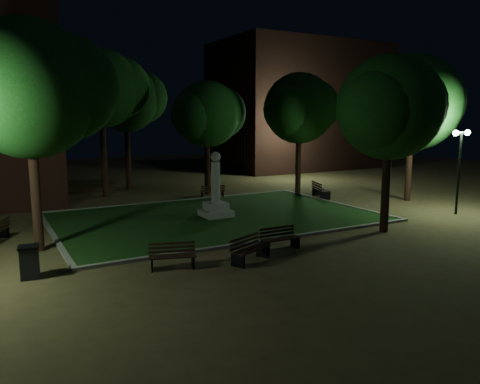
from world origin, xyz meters
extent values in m
plane|color=brown|center=(0.00, 0.00, 0.00)|extent=(80.00, 80.00, 0.00)
cube|color=#193D12|center=(0.00, 2.00, 0.04)|extent=(15.00, 10.00, 0.08)
cube|color=slate|center=(0.00, -3.10, 0.06)|extent=(15.40, 0.20, 0.12)
cube|color=slate|center=(0.00, 7.10, 0.06)|extent=(15.40, 0.20, 0.12)
cube|color=slate|center=(-7.60, 2.00, 0.06)|extent=(0.20, 10.00, 0.12)
cube|color=slate|center=(7.60, 2.00, 0.06)|extent=(0.20, 10.00, 0.12)
cube|color=gray|center=(0.00, 2.00, 0.23)|extent=(1.40, 1.40, 0.30)
cube|color=gray|center=(0.00, 2.00, 0.58)|extent=(1.00, 1.00, 0.40)
cylinder|color=gray|center=(0.00, 2.00, 1.78)|extent=(0.44, 0.44, 2.00)
sphere|color=gray|center=(0.00, 2.00, 3.03)|extent=(0.50, 0.50, 0.50)
cube|color=#46221A|center=(18.00, 20.00, 6.00)|extent=(16.00, 10.00, 12.00)
cylinder|color=black|center=(-8.32, -0.02, 2.22)|extent=(0.36, 0.36, 4.43)
sphere|color=#1A5219|center=(-8.32, -0.02, 5.92)|extent=(4.97, 4.97, 4.97)
sphere|color=#1A5219|center=(-7.08, 0.18, 6.02)|extent=(3.98, 3.98, 3.98)
cylinder|color=black|center=(-3.35, 10.92, 2.62)|extent=(0.36, 0.36, 5.24)
sphere|color=#1A5219|center=(-3.35, 10.92, 6.66)|extent=(4.74, 4.74, 4.74)
sphere|color=#1A5219|center=(-2.16, 11.12, 6.76)|extent=(3.79, 3.79, 3.79)
sphere|color=#1A5219|center=(-4.30, 10.62, 6.56)|extent=(3.55, 3.55, 3.55)
cylinder|color=black|center=(2.70, 8.77, 1.94)|extent=(0.36, 0.36, 3.87)
sphere|color=#1A5219|center=(2.70, 8.77, 5.13)|extent=(4.21, 4.21, 4.21)
sphere|color=#1A5219|center=(3.75, 8.97, 5.23)|extent=(3.37, 3.37, 3.37)
sphere|color=#1A5219|center=(1.86, 8.47, 5.03)|extent=(3.16, 3.16, 3.16)
cylinder|color=black|center=(8.15, 6.39, 2.07)|extent=(0.36, 0.36, 4.15)
sphere|color=#1A5219|center=(8.15, 6.39, 5.51)|extent=(4.56, 4.56, 4.56)
sphere|color=#1A5219|center=(9.29, 6.59, 5.61)|extent=(3.65, 3.65, 3.65)
sphere|color=#1A5219|center=(7.24, 6.09, 5.41)|extent=(3.42, 3.42, 3.42)
cylinder|color=black|center=(12.21, 0.88, 2.04)|extent=(0.36, 0.36, 4.08)
sphere|color=#1A5219|center=(12.21, 0.88, 5.76)|extent=(5.61, 5.61, 5.61)
sphere|color=#1A5219|center=(13.61, 1.08, 5.86)|extent=(4.49, 4.49, 4.49)
sphere|color=#1A5219|center=(11.09, 0.58, 5.66)|extent=(4.21, 4.21, 4.21)
cylinder|color=black|center=(5.16, -4.10, 2.01)|extent=(0.36, 0.36, 4.02)
sphere|color=#1A5219|center=(5.16, -4.10, 5.34)|extent=(4.43, 4.43, 4.43)
sphere|color=#1A5219|center=(6.27, -3.90, 5.44)|extent=(3.54, 3.54, 3.54)
sphere|color=#1A5219|center=(4.28, -4.40, 5.24)|extent=(3.32, 3.32, 3.32)
cylinder|color=black|center=(-8.64, 9.07, 2.32)|extent=(0.36, 0.36, 4.65)
sphere|color=#1A5219|center=(-8.64, 9.07, 5.99)|extent=(4.48, 4.48, 4.48)
sphere|color=#1A5219|center=(-7.52, 9.27, 6.09)|extent=(3.59, 3.59, 3.59)
cylinder|color=black|center=(-1.21, 13.21, 2.42)|extent=(0.36, 0.36, 4.84)
sphere|color=#1A5219|center=(-1.21, 13.21, 6.18)|extent=(4.49, 4.49, 4.49)
sphere|color=#1A5219|center=(-0.09, 13.41, 6.28)|extent=(3.59, 3.59, 3.59)
sphere|color=#1A5219|center=(-2.11, 12.91, 6.08)|extent=(3.37, 3.37, 3.37)
cylinder|color=black|center=(11.19, -3.21, 2.08)|extent=(0.12, 0.12, 4.17)
cylinder|color=black|center=(11.19, -3.21, 4.17)|extent=(0.90, 0.08, 0.08)
sphere|color=#D8FFD8|center=(10.74, -3.21, 4.17)|extent=(0.28, 0.28, 0.28)
sphere|color=#D8FFD8|center=(11.64, -3.21, 4.17)|extent=(0.28, 0.28, 0.28)
cylinder|color=black|center=(12.09, 11.89, 2.07)|extent=(0.12, 0.12, 4.13)
cylinder|color=black|center=(12.09, 11.89, 4.13)|extent=(0.90, 0.08, 0.08)
sphere|color=#D8FFD8|center=(11.64, 11.89, 4.13)|extent=(0.28, 0.28, 0.28)
sphere|color=#D8FFD8|center=(12.54, 11.89, 4.13)|extent=(0.28, 0.28, 0.28)
cube|color=black|center=(-2.77, -5.35, 0.22)|extent=(0.27, 0.53, 0.44)
cube|color=black|center=(-1.47, -4.80, 0.22)|extent=(0.27, 0.53, 0.44)
cube|color=black|center=(-2.03, -5.28, 0.45)|extent=(1.52, 0.71, 0.04)
cube|color=black|center=(-2.09, -5.15, 0.45)|extent=(1.52, 0.71, 0.04)
cube|color=black|center=(-2.14, -5.02, 0.45)|extent=(1.52, 0.71, 0.04)
cube|color=black|center=(-2.20, -4.89, 0.45)|extent=(1.52, 0.71, 0.04)
cube|color=black|center=(-2.22, -4.83, 0.55)|extent=(1.51, 0.68, 0.10)
cube|color=black|center=(-2.22, -4.83, 0.69)|extent=(1.51, 0.68, 0.10)
cube|color=black|center=(-2.22, -4.83, 0.84)|extent=(1.51, 0.68, 0.10)
cube|color=black|center=(-1.03, -4.28, 0.21)|extent=(0.06, 0.53, 0.42)
cube|color=black|center=(0.31, -4.28, 0.21)|extent=(0.06, 0.53, 0.42)
cube|color=black|center=(-0.36, -4.49, 0.43)|extent=(1.53, 0.09, 0.04)
cube|color=black|center=(-0.36, -4.36, 0.43)|extent=(1.53, 0.09, 0.04)
cube|color=black|center=(-0.36, -4.23, 0.43)|extent=(1.53, 0.09, 0.04)
cube|color=black|center=(-0.36, -4.09, 0.43)|extent=(1.53, 0.09, 0.04)
cube|color=black|center=(-0.36, -4.04, 0.53)|extent=(1.53, 0.06, 0.09)
cube|color=black|center=(-0.36, -4.04, 0.66)|extent=(1.53, 0.06, 0.09)
cube|color=black|center=(-0.36, -4.04, 0.80)|extent=(1.53, 0.06, 0.09)
cube|color=black|center=(-5.37, -4.25, 0.21)|extent=(0.21, 0.52, 0.42)
cube|color=black|center=(-4.08, -4.64, 0.21)|extent=(0.21, 0.52, 0.42)
cube|color=black|center=(-4.79, -4.65, 0.43)|extent=(1.49, 0.52, 0.04)
cube|color=black|center=(-4.75, -4.52, 0.43)|extent=(1.49, 0.52, 0.04)
cube|color=black|center=(-4.71, -4.39, 0.43)|extent=(1.49, 0.52, 0.04)
cube|color=black|center=(-4.67, -4.26, 0.43)|extent=(1.49, 0.52, 0.04)
cube|color=black|center=(-4.65, -4.21, 0.53)|extent=(1.48, 0.49, 0.09)
cube|color=black|center=(-4.65, -4.21, 0.66)|extent=(1.48, 0.49, 0.09)
cube|color=black|center=(-4.65, -4.21, 0.79)|extent=(1.48, 0.49, 0.09)
cube|color=black|center=(-9.46, 2.69, 0.23)|extent=(0.54, 0.29, 0.45)
cube|color=black|center=(-9.57, 1.95, 0.46)|extent=(0.77, 1.53, 0.04)
cube|color=black|center=(-9.51, 1.92, 0.57)|extent=(0.74, 1.52, 0.10)
cube|color=black|center=(-9.51, 1.92, 0.71)|extent=(0.74, 1.52, 0.10)
cube|color=black|center=(-9.51, 1.92, 0.85)|extent=(0.74, 1.52, 0.10)
cube|color=black|center=(8.03, 3.39, 0.25)|extent=(0.61, 0.27, 0.49)
cube|color=black|center=(8.55, 4.88, 0.25)|extent=(0.61, 0.27, 0.49)
cube|color=black|center=(8.53, 4.05, 0.51)|extent=(0.69, 1.73, 0.04)
cube|color=black|center=(8.38, 4.10, 0.51)|extent=(0.69, 1.73, 0.04)
cube|color=black|center=(8.23, 4.16, 0.51)|extent=(0.69, 1.73, 0.04)
cube|color=black|center=(8.08, 4.21, 0.51)|extent=(0.69, 1.73, 0.04)
cube|color=black|center=(8.02, 4.23, 0.62)|extent=(0.65, 1.72, 0.11)
cube|color=black|center=(8.02, 4.23, 0.78)|extent=(0.65, 1.72, 0.11)
cube|color=black|center=(8.02, 4.23, 0.93)|extent=(0.65, 1.72, 0.11)
cube|color=black|center=(2.97, 7.16, 0.20)|extent=(0.18, 0.50, 0.41)
cube|color=black|center=(1.72, 7.50, 0.20)|extent=(0.18, 0.50, 0.41)
cube|color=black|center=(2.40, 7.53, 0.41)|extent=(1.45, 0.46, 0.04)
cube|color=black|center=(2.36, 7.40, 0.41)|extent=(1.45, 0.46, 0.04)
cube|color=black|center=(2.33, 7.28, 0.41)|extent=(1.45, 0.46, 0.04)
cube|color=black|center=(2.30, 7.15, 0.41)|extent=(1.45, 0.46, 0.04)
cube|color=black|center=(2.28, 7.10, 0.51)|extent=(1.44, 0.43, 0.09)
cube|color=black|center=(2.28, 7.10, 0.64)|extent=(1.44, 0.43, 0.09)
cube|color=black|center=(2.28, 7.10, 0.77)|extent=(1.44, 0.43, 0.09)
cube|color=black|center=(-8.91, -3.17, 0.48)|extent=(0.61, 0.61, 0.97)
cube|color=black|center=(-8.91, -3.17, 1.00)|extent=(0.68, 0.68, 0.06)
camera|label=1|loc=(-9.93, -18.47, 4.92)|focal=35.00mm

